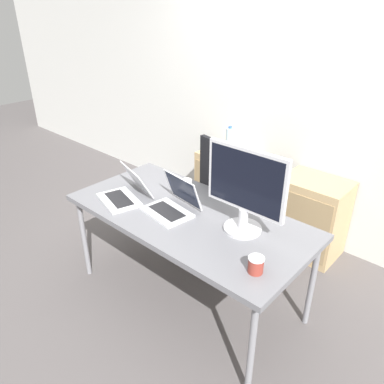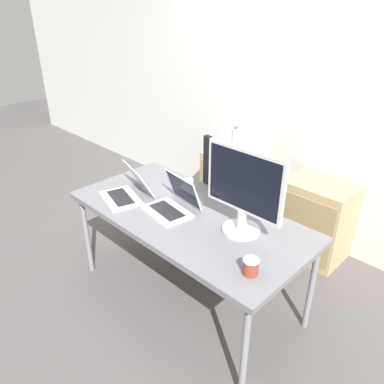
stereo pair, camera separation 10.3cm
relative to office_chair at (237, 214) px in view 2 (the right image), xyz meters
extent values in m
plane|color=#514C4C|center=(0.08, -0.68, -0.43)|extent=(14.00, 14.00, 0.00)
cube|color=silver|center=(0.08, 0.73, 0.87)|extent=(10.00, 0.05, 2.60)
cube|color=slate|center=(0.08, -0.68, 0.30)|extent=(1.74, 0.85, 0.04)
cylinder|color=gray|center=(-0.73, -1.04, -0.07)|extent=(0.04, 0.04, 0.71)
cylinder|color=gray|center=(0.89, -1.04, -0.07)|extent=(0.04, 0.04, 0.71)
cylinder|color=gray|center=(-0.73, -0.31, -0.07)|extent=(0.04, 0.04, 0.71)
cylinder|color=gray|center=(0.89, -0.31, -0.07)|extent=(0.04, 0.04, 0.71)
cylinder|color=#232326|center=(0.01, 0.07, -0.41)|extent=(0.56, 0.56, 0.04)
cylinder|color=gray|center=(0.01, 0.07, -0.17)|extent=(0.05, 0.05, 0.44)
cube|color=black|center=(0.01, 0.07, 0.05)|extent=(0.57, 0.57, 0.07)
cube|color=black|center=(-0.04, -0.19, 0.38)|extent=(0.44, 0.13, 0.60)
cube|color=tan|center=(-0.44, 0.49, -0.07)|extent=(0.55, 0.41, 0.71)
cube|color=#977D56|center=(-0.44, 0.29, -0.07)|extent=(0.51, 0.01, 0.57)
cube|color=tan|center=(0.48, 0.49, -0.07)|extent=(0.55, 0.41, 0.71)
cube|color=#977D56|center=(0.48, 0.29, -0.07)|extent=(0.51, 0.01, 0.57)
cylinder|color=silver|center=(-0.44, 0.49, 0.42)|extent=(0.08, 0.08, 0.26)
cylinder|color=#3359B2|center=(-0.44, 0.49, 0.55)|extent=(0.03, 0.03, 0.02)
cube|color=silver|center=(-0.42, -0.88, 0.33)|extent=(0.39, 0.32, 0.02)
cube|color=black|center=(-0.42, -0.88, 0.34)|extent=(0.30, 0.20, 0.00)
cube|color=silver|center=(-0.40, -0.72, 0.45)|extent=(0.36, 0.21, 0.21)
cube|color=black|center=(-0.40, -0.73, 0.45)|extent=(0.33, 0.19, 0.19)
cube|color=silver|center=(-0.03, -0.77, 0.33)|extent=(0.37, 0.28, 0.02)
cube|color=black|center=(-0.03, -0.77, 0.34)|extent=(0.29, 0.17, 0.00)
cube|color=silver|center=(-0.01, -0.63, 0.45)|extent=(0.34, 0.13, 0.23)
cube|color=black|center=(-0.01, -0.63, 0.46)|extent=(0.32, 0.11, 0.21)
cylinder|color=#B7B7BC|center=(0.48, -0.59, 0.33)|extent=(0.25, 0.25, 0.02)
cylinder|color=#B7B7BC|center=(0.48, -0.59, 0.41)|extent=(0.06, 0.06, 0.13)
cube|color=#B7B7BC|center=(0.48, -0.59, 0.68)|extent=(0.55, 0.03, 0.41)
cube|color=black|center=(0.48, -0.61, 0.68)|extent=(0.51, 0.00, 0.37)
cylinder|color=white|center=(-0.13, -0.46, 0.38)|extent=(0.07, 0.07, 0.12)
cylinder|color=maroon|center=(0.78, -0.89, 0.37)|extent=(0.08, 0.08, 0.09)
cylinder|color=white|center=(0.78, -0.89, 0.42)|extent=(0.09, 0.09, 0.01)
camera|label=1|loc=(1.60, -2.32, 1.65)|focal=35.00mm
camera|label=2|loc=(1.67, -2.25, 1.65)|focal=35.00mm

